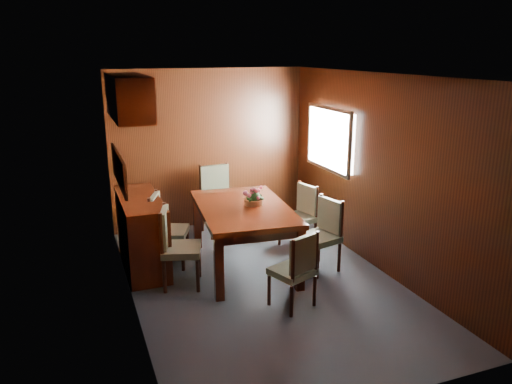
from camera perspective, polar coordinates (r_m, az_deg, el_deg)
name	(u,v)px	position (r m, az deg, el deg)	size (l,w,h in m)	color
ground	(263,282)	(6.01, 0.82, -10.27)	(4.50, 4.50, 0.00)	#323A44
room_shell	(245,142)	(5.76, -1.30, 5.70)	(3.06, 4.52, 2.41)	black
sideboard	(142,232)	(6.45, -12.93, -4.48)	(0.48, 1.40, 0.90)	#341106
dining_table	(243,215)	(6.17, -1.46, -2.62)	(1.24, 1.81, 0.80)	#341106
chair_left_near	(175,243)	(5.81, -9.25, -5.73)	(0.54, 0.56, 0.95)	black
chair_left_far	(164,226)	(6.40, -10.47, -3.79)	(0.56, 0.57, 0.94)	black
chair_right_near	(323,230)	(6.23, 7.71, -4.37)	(0.51, 0.52, 0.91)	black
chair_right_far	(301,212)	(6.94, 5.22, -2.30)	(0.49, 0.51, 0.88)	black
chair_head	(297,267)	(5.28, 4.70, -8.49)	(0.52, 0.51, 0.85)	black
chair_foot	(218,195)	(7.45, -4.40, -0.37)	(0.53, 0.51, 1.02)	black
flower_centerpiece	(254,195)	(6.15, -0.28, -0.39)	(0.25, 0.25, 0.25)	#AB6134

